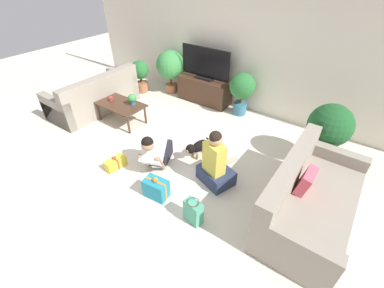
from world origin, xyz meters
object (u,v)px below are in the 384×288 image
Objects in this scene: tv at (205,65)px; mug at (111,99)px; gift_box_b at (116,163)px; potted_plant_back_right at (242,89)px; sofa_right at (308,200)px; person_kneeling at (156,150)px; gift_bag_a at (193,212)px; tv_console at (204,90)px; dog at (197,147)px; potted_plant_corner_right at (330,127)px; person_sitting at (215,164)px; tabletop_plant at (132,99)px; potted_plant_back_left at (170,66)px; coffee_table at (120,105)px; gift_box_a at (156,188)px; potted_plant_corner_left at (140,74)px; sofa_left at (95,97)px.

mug is (-1.11, -1.83, -0.42)m from tv.
potted_plant_back_right is at bearing 73.65° from gift_box_b.
tv reaches higher than sofa_right.
gift_bag_a is at bearing -47.59° from person_kneeling.
tv_console is at bearing 121.26° from gift_bag_a.
potted_plant_corner_right is at bearing 44.06° from dog.
person_kneeling is at bearing 100.01° from sofa_right.
gift_box_b is at bearing 42.95° from person_sitting.
potted_plant_back_right reaches higher than gift_box_b.
potted_plant_corner_right is at bearing 14.84° from tabletop_plant.
potted_plant_back_left is 0.98× the size of potted_plant_corner_right.
gift_bag_a is at bearing -21.73° from mug.
coffee_table is at bearing -116.10° from tv.
mug reaches higher than gift_box_a.
potted_plant_corner_right is (-0.15, 1.31, 0.41)m from sofa_right.
tv is 1.32× the size of potted_plant_back_right.
person_sitting is at bearing -7.27° from person_kneeling.
gift_box_a is (2.02, -1.16, -0.23)m from coffee_table.
gift_bag_a is at bearing -3.99° from gift_box_b.
potted_plant_back_left reaches higher than sofa_right.
sofa_right reaches higher than person_kneeling.
potted_plant_corner_right reaches higher than gift_box_b.
person_kneeling reaches higher than tabletop_plant.
gift_bag_a reaches higher than dog.
mug is at bearing -69.37° from potted_plant_corner_left.
potted_plant_corner_right is 1.12× the size of person_sitting.
person_kneeling is at bearing 154.35° from gift_bag_a.
coffee_table is at bearing 150.19° from gift_box_a.
tv_console is at bearing 55.52° from sofa_right.
gift_bag_a is 3.06× the size of mug.
tabletop_plant is at bearing 143.98° from gift_box_a.
sofa_left is at bearing -134.77° from tv.
gift_box_b is (-0.55, -0.43, -0.25)m from person_kneeling.
coffee_table is at bearing 133.73° from gift_box_b.
potted_plant_corner_right is at bearing -14.71° from tv_console.
potted_plant_corner_right is at bearing -3.48° from potted_plant_corner_left.
tv_console is at bearing 132.22° from dog.
person_sitting is 0.94m from gift_box_a.
tv_console is 1.18× the size of potted_plant_corner_right.
mug is (-2.21, 0.02, 0.26)m from dog.
sofa_left is 3.14m from gift_box_a.
person_kneeling is 1.43× the size of dog.
gift_bag_a is (1.82, -3.01, -0.71)m from tv.
tv_console is 2.20× the size of dog.
potted_plant_corner_right is 3.50m from gift_box_b.
potted_plant_back_left is at bearing 93.13° from coffee_table.
mug is at bearing -161.16° from tabletop_plant.
tv_console is at bearing 177.08° from potted_plant_back_right.
mug is at bearing -164.68° from potted_plant_corner_right.
potted_plant_back_left is 1.84× the size of dog.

